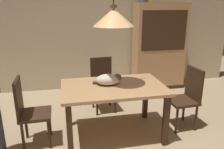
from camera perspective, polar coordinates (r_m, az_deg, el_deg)
The scene contains 8 objects.
back_wall at distance 4.95m, azimuth -4.39°, elevation 13.12°, with size 6.40×0.10×2.90m, color beige.
dining_table at distance 3.11m, azimuth 0.35°, elevation -4.65°, with size 1.40×0.90×0.75m.
chair_far_back at distance 3.96m, azimuth -2.41°, elevation -1.83°, with size 0.43×0.43×0.93m.
chair_left_side at distance 3.15m, azimuth -20.40°, elevation -8.27°, with size 0.41×0.41×0.93m.
chair_right_side at distance 3.56m, azimuth 18.45°, elevation -5.04°, with size 0.43×0.43×0.93m.
cat_sleeping at distance 3.09m, azimuth -0.76°, elevation -1.24°, with size 0.39×0.23×0.16m.
pendant_lamp at distance 2.89m, azimuth 0.39°, elevation 14.36°, with size 0.52×0.52×1.30m.
hutch_bookcase at distance 5.07m, azimuth 11.78°, elevation 6.52°, with size 1.12×0.45×1.85m.
Camera 1 is at (-0.64, -2.25, 1.82)m, focal length 36.08 mm.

